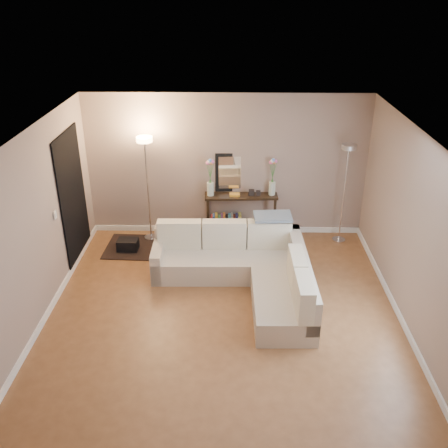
{
  "coord_description": "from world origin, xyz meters",
  "views": [
    {
      "loc": [
        0.14,
        -5.72,
        4.29
      ],
      "look_at": [
        0.0,
        0.8,
        1.1
      ],
      "focal_mm": 40.0,
      "sensor_mm": 36.0,
      "label": 1
    }
  ],
  "objects_px": {
    "floor_lamp_lit": "(146,169)",
    "floor_lamp_unlit": "(346,174)",
    "console_table": "(236,213)",
    "sectional_sofa": "(247,268)"
  },
  "relations": [
    {
      "from": "sectional_sofa",
      "to": "console_table",
      "type": "height_order",
      "value": "sectional_sofa"
    },
    {
      "from": "sectional_sofa",
      "to": "console_table",
      "type": "relative_size",
      "value": 1.82
    },
    {
      "from": "floor_lamp_lit",
      "to": "sectional_sofa",
      "type": "bearing_deg",
      "value": -41.5
    },
    {
      "from": "sectional_sofa",
      "to": "floor_lamp_unlit",
      "type": "bearing_deg",
      "value": 41.48
    },
    {
      "from": "floor_lamp_lit",
      "to": "floor_lamp_unlit",
      "type": "xyz_separation_m",
      "value": [
        3.45,
        -0.02,
        -0.07
      ]
    },
    {
      "from": "sectional_sofa",
      "to": "floor_lamp_unlit",
      "type": "height_order",
      "value": "floor_lamp_unlit"
    },
    {
      "from": "console_table",
      "to": "floor_lamp_lit",
      "type": "distance_m",
      "value": 1.82
    },
    {
      "from": "floor_lamp_unlit",
      "to": "sectional_sofa",
      "type": "bearing_deg",
      "value": -138.52
    },
    {
      "from": "console_table",
      "to": "floor_lamp_lit",
      "type": "height_order",
      "value": "floor_lamp_lit"
    },
    {
      "from": "console_table",
      "to": "floor_lamp_unlit",
      "type": "bearing_deg",
      "value": -6.01
    }
  ]
}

